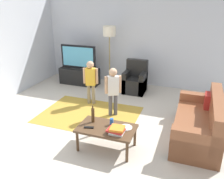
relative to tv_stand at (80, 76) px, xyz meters
The scene contains 16 objects.
ground 2.86m from the tv_stand, 53.79° to the right, with size 7.80×7.80×0.00m, color beige.
wall_back 2.13m from the tv_stand, 22.65° to the left, with size 6.00×0.12×2.70m, color silver.
area_rug 2.17m from the tv_stand, 57.33° to the right, with size 2.20×1.60×0.01m, color #B28C33.
tv_stand is the anchor object (origin of this frame).
tv 0.60m from the tv_stand, 90.00° to the right, with size 1.10×0.28×0.71m.
couch 4.08m from the tv_stand, 28.89° to the right, with size 0.80×1.80×0.86m.
armchair 1.78m from the tv_stand, ahead, with size 0.60×0.60×0.90m.
floor_lamp 1.61m from the tv_stand, ahead, with size 0.36×0.36×1.78m.
child_near_tv 1.60m from the tv_stand, 52.06° to the right, with size 0.36×0.19×1.11m.
child_center 2.38m from the tv_stand, 44.13° to the right, with size 0.33×0.24×1.11m.
coffee_table 3.52m from the tv_stand, 55.07° to the right, with size 1.00×0.60×0.42m.
book_stack 3.75m from the tv_stand, 53.26° to the right, with size 0.30×0.24×0.11m.
bottle 3.28m from the tv_stand, 58.38° to the right, with size 0.06×0.06×0.33m.
tv_remote 3.47m from the tv_stand, 60.01° to the right, with size 0.17×0.05×0.02m, color black.
soda_can 3.45m from the tv_stand, 53.24° to the right, with size 0.07×0.07×0.12m, color #2659B2.
plate 3.63m from the tv_stand, 50.01° to the right, with size 0.22×0.22×0.02m.
Camera 1 is at (1.65, -3.94, 2.53)m, focal length 38.16 mm.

